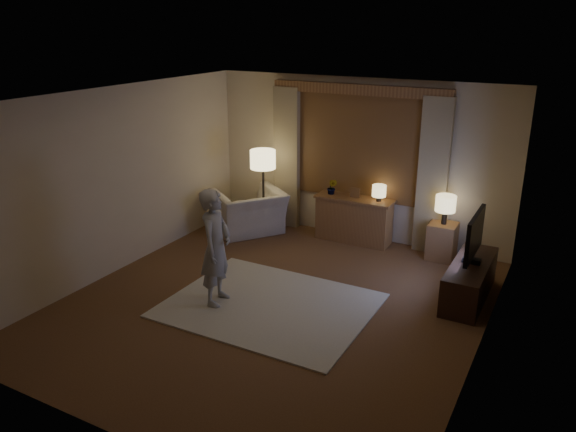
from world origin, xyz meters
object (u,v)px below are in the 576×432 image
Objects in this scene: side_table at (442,241)px; tv_stand at (469,281)px; armchair at (249,212)px; sideboard at (354,220)px; person at (216,247)px.

side_table is 1.28m from tv_stand.
armchair is 1.98× the size of side_table.
sideboard is 2.14× the size of side_table.
tv_stand is (0.63, -1.12, -0.03)m from side_table.
tv_stand is at bearing -29.32° from sideboard.
tv_stand is at bearing -60.54° from side_table.
sideboard reaches higher than side_table.
sideboard is at bearing -25.64° from person.
armchair is 0.74× the size of person.
armchair reaches higher than sideboard.
tv_stand is (3.80, -0.70, -0.11)m from armchair.
tv_stand is 0.94× the size of person.
side_table is 0.40× the size of tv_stand.
side_table is (1.45, -0.05, -0.07)m from sideboard.
person reaches higher than sideboard.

